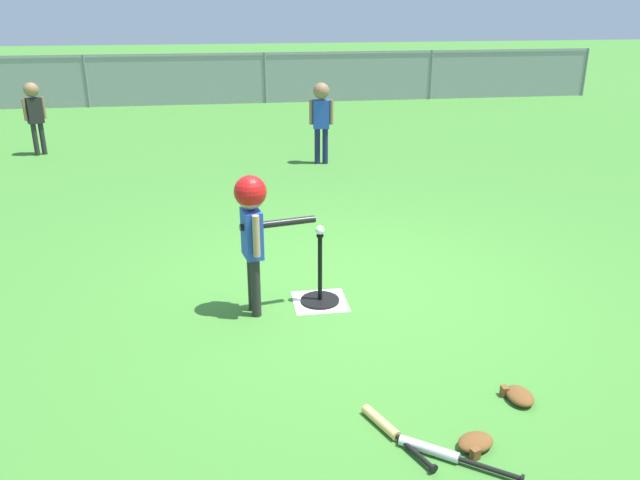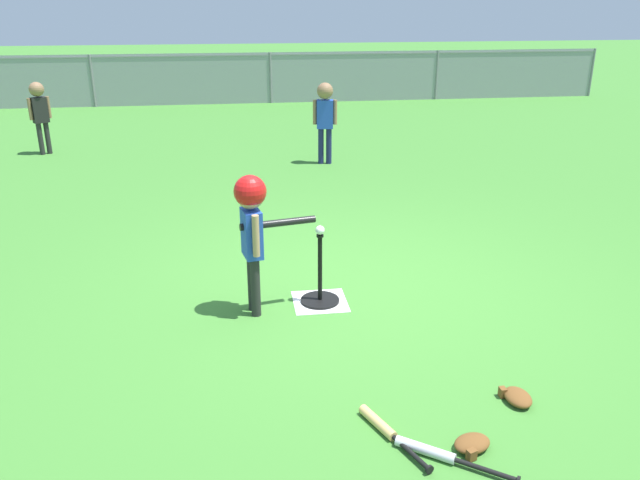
{
  "view_description": "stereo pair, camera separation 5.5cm",
  "coord_description": "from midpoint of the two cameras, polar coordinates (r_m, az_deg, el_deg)",
  "views": [
    {
      "loc": [
        -1.03,
        -4.89,
        2.38
      ],
      "look_at": [
        -0.31,
        -0.2,
        0.55
      ],
      "focal_mm": 35.77,
      "sensor_mm": 36.0,
      "label": 1
    },
    {
      "loc": [
        -0.98,
        -4.9,
        2.38
      ],
      "look_at": [
        -0.31,
        -0.2,
        0.55
      ],
      "focal_mm": 35.77,
      "sensor_mm": 36.0,
      "label": 2
    }
  ],
  "objects": [
    {
      "name": "baseball_on_tee",
      "position": [
        5.06,
        -0.31,
        0.88
      ],
      "size": [
        0.07,
        0.07,
        0.07
      ],
      "primitive_type": "sphere",
      "color": "white",
      "rests_on": "batting_tee"
    },
    {
      "name": "batting_tee",
      "position": [
        5.27,
        -0.3,
        -4.68
      ],
      "size": [
        0.32,
        0.32,
        0.6
      ],
      "color": "black",
      "rests_on": "ground_plane"
    },
    {
      "name": "home_plate",
      "position": [
        5.31,
        -0.3,
        -5.51
      ],
      "size": [
        0.44,
        0.44,
        0.01
      ],
      "primitive_type": "cube",
      "color": "white",
      "rests_on": "ground_plane"
    },
    {
      "name": "batter_child",
      "position": [
        4.86,
        -6.39,
        2.04
      ],
      "size": [
        0.63,
        0.32,
        1.13
      ],
      "color": "#262626",
      "rests_on": "ground_plane"
    },
    {
      "name": "fielder_near_right",
      "position": [
        11.04,
        -24.34,
        10.65
      ],
      "size": [
        0.29,
        0.23,
        1.13
      ],
      "color": "#262626",
      "rests_on": "ground_plane"
    },
    {
      "name": "glove_near_bats",
      "position": [
        4.28,
        17.02,
        -13.17
      ],
      "size": [
        0.18,
        0.22,
        0.07
      ],
      "color": "brown",
      "rests_on": "ground_plane"
    },
    {
      "name": "ground_plane",
      "position": [
        5.54,
        2.63,
        -4.4
      ],
      "size": [
        60.0,
        60.0,
        0.0
      ],
      "primitive_type": "plane",
      "color": "#3D7A2D"
    },
    {
      "name": "fielder_deep_right",
      "position": [
        9.54,
        -0.05,
        11.36
      ],
      "size": [
        0.35,
        0.24,
        1.2
      ],
      "color": "#191E4C",
      "rests_on": "ground_plane"
    },
    {
      "name": "spare_bat_silver",
      "position": [
        3.74,
        10.32,
        -18.24
      ],
      "size": [
        0.59,
        0.45,
        0.06
      ],
      "color": "silver",
      "rests_on": "ground_plane"
    },
    {
      "name": "spare_bat_wood",
      "position": [
        3.87,
        5.66,
        -16.4
      ],
      "size": [
        0.3,
        0.6,
        0.06
      ],
      "color": "#DBB266",
      "rests_on": "ground_plane"
    },
    {
      "name": "glove_by_plate",
      "position": [
        3.84,
        13.32,
        -17.24
      ],
      "size": [
        0.26,
        0.23,
        0.07
      ],
      "color": "brown",
      "rests_on": "ground_plane"
    },
    {
      "name": "outfield_fence",
      "position": [
        15.32,
        -5.03,
        14.39
      ],
      "size": [
        16.06,
        0.06,
        1.15
      ],
      "color": "slate",
      "rests_on": "ground_plane"
    }
  ]
}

